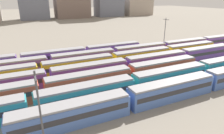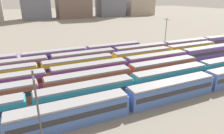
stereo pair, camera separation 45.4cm
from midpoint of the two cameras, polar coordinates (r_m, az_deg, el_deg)
ground_plane at (r=44.81m, az=-28.74°, el=-6.77°), size 600.00×600.00×0.00m
train_track_0 at (r=38.25m, az=17.36°, el=-6.38°), size 93.60×3.06×3.75m
train_track_1 at (r=38.98m, az=6.22°, el=-5.02°), size 74.70×3.06×3.75m
train_track_2 at (r=40.59m, az=-6.34°, el=-3.97°), size 55.80×3.06×3.75m
train_track_3 at (r=49.30m, az=4.38°, el=0.49°), size 74.70×3.06×3.75m
train_track_4 at (r=53.14m, az=0.50°, el=2.00°), size 74.70×3.06×3.75m
train_track_5 at (r=68.84m, az=15.37°, el=5.47°), size 112.50×3.06×3.75m
train_track_6 at (r=59.05m, az=-16.07°, el=3.06°), size 55.80×3.06×3.75m
catenary_pole_0 at (r=25.13m, az=-20.39°, el=-11.11°), size 0.24×3.20×10.58m
catenary_pole_1 at (r=78.69m, az=15.62°, el=10.18°), size 0.24×3.20×10.67m
distant_building_3 at (r=185.38m, az=-11.07°, el=17.07°), size 29.34×18.51×20.14m
distant_building_5 at (r=212.27m, az=7.88°, el=17.29°), size 27.97×18.69×18.14m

